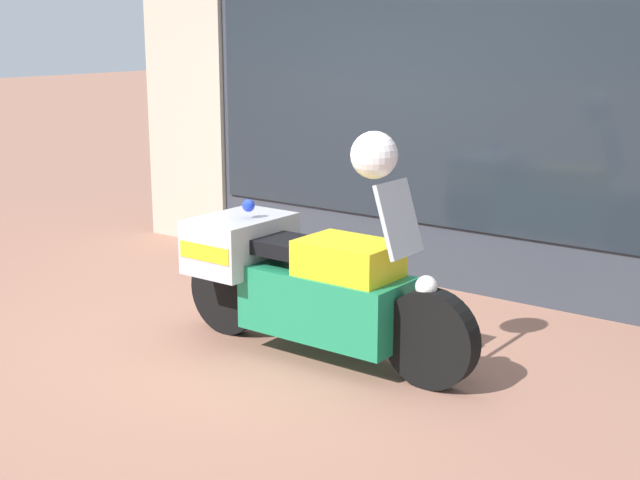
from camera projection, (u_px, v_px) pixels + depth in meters
ground_plane at (264, 332)px, 6.59m from camera, size 60.00×60.00×0.00m
shop_building at (367, 89)px, 8.02m from camera, size 6.18×0.55×3.30m
window_display at (453, 232)px, 7.79m from camera, size 4.68×0.30×1.83m
paramedic_motorcycle at (303, 280)px, 6.07m from camera, size 2.33×0.75×1.28m
white_helmet at (374, 155)px, 5.52m from camera, size 0.30×0.30×0.30m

